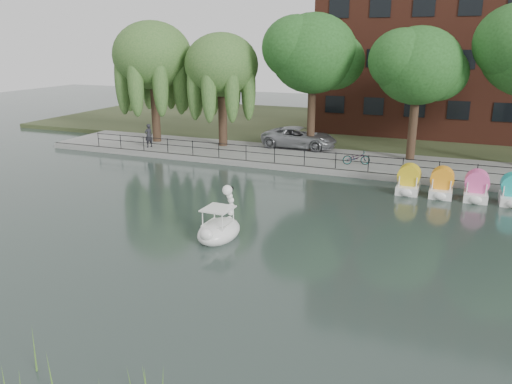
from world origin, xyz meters
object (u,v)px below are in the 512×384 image
Objects in this scene: bicycle at (356,157)px; pedestrian at (149,134)px; minivan at (299,136)px; swan_boat at (219,227)px.

bicycle is 0.87× the size of pedestrian.
bicycle is at bearing -126.78° from minivan.
swan_boat is (-3.03, -13.43, -0.44)m from bicycle.
pedestrian is at bearing 135.07° from swan_boat.
pedestrian is 17.88m from swan_boat.
swan_boat is (12.21, -13.03, -0.93)m from pedestrian.
bicycle is (4.94, -3.64, -0.37)m from minivan.
swan_boat reaches higher than bicycle.
minivan is at bearing 33.85° from bicycle.
minivan is 6.14m from bicycle.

